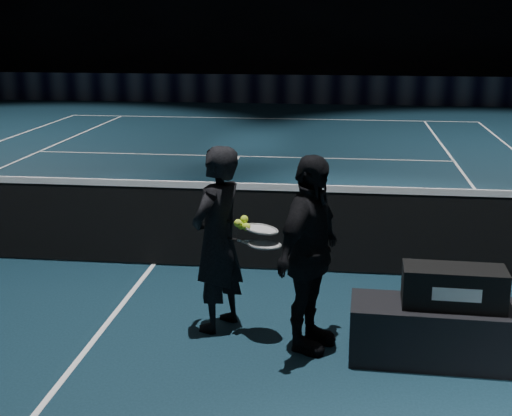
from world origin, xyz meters
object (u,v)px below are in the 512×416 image
Objects in this scene: racket_bag at (454,287)px; player_a at (217,239)px; player_b at (309,254)px; tennis_balls at (244,224)px; player_bench at (450,333)px; racket_lower at (265,245)px; racket_upper at (261,229)px.

racket_bag is 1.96m from player_a.
player_b reaches higher than tennis_balls.
racket_lower is (-1.49, 0.25, 0.59)m from player_bench.
racket_bag is 1.14m from player_b.
player_bench is 0.39m from racket_bag.
player_b is (-1.12, 0.10, 0.18)m from racket_bag.
racket_bag is 1.14× the size of racket_lower.
tennis_balls reaches higher than racket_lower.
racket_lower is at bearing 91.84° from player_b.
tennis_balls is (-0.55, 0.22, 0.17)m from player_b.
racket_upper is at bearing 100.70° from player_a.
racket_upper is (-1.52, 0.30, 0.32)m from racket_bag.
player_b is (0.79, -0.30, 0.00)m from player_a.
player_a reaches higher than player_bench.
tennis_balls reaches higher than player_bench.
tennis_balls is (-0.15, 0.02, 0.03)m from racket_upper.
tennis_balls is at bearing 96.11° from player_a.
racket_lower is at bearing -42.66° from racket_upper.
racket_upper is (-1.52, 0.30, 0.71)m from player_bench.
player_a is 2.36× the size of racket_upper.
racket_bag is 0.48× the size of player_b.
racket_lower is (-0.37, 0.14, 0.02)m from player_b.
player_b is 13.39× the size of tennis_balls.
player_bench is 1.26m from player_b.
racket_bag is at bearing -72.68° from player_b.
racket_lower is 5.67× the size of tennis_balls.
player_b is 2.36× the size of racket_lower.
racket_lower is (-1.49, 0.25, 0.20)m from racket_bag.
player_a is 0.31m from tennis_balls.
player_bench is 2.00× the size of racket_bag.
tennis_balls is at bearing 178.53° from racket_lower.
player_a reaches higher than racket_lower.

